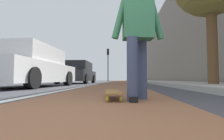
{
  "coord_description": "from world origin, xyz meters",
  "views": [
    {
      "loc": [
        -0.9,
        -0.31,
        0.28
      ],
      "look_at": [
        13.76,
        0.6,
        1.08
      ],
      "focal_mm": 27.61,
      "sensor_mm": 36.0,
      "label": 1
    }
  ],
  "objects_px": {
    "skater_person": "(138,31)",
    "parked_car_mid": "(77,73)",
    "parked_car_near": "(31,68)",
    "skateboard": "(113,92)",
    "traffic_light": "(108,59)"
  },
  "relations": [
    {
      "from": "parked_car_near",
      "to": "skater_person",
      "type": "bearing_deg",
      "value": -136.94
    },
    {
      "from": "parked_car_mid",
      "to": "skater_person",
      "type": "bearing_deg",
      "value": -160.32
    },
    {
      "from": "skater_person",
      "to": "parked_car_mid",
      "type": "height_order",
      "value": "skater_person"
    },
    {
      "from": "skater_person",
      "to": "parked_car_near",
      "type": "bearing_deg",
      "value": 43.06
    },
    {
      "from": "skater_person",
      "to": "traffic_light",
      "type": "distance_m",
      "value": 20.09
    },
    {
      "from": "skater_person",
      "to": "traffic_light",
      "type": "relative_size",
      "value": 0.39
    },
    {
      "from": "parked_car_mid",
      "to": "traffic_light",
      "type": "height_order",
      "value": "traffic_light"
    },
    {
      "from": "skater_person",
      "to": "parked_car_mid",
      "type": "relative_size",
      "value": 0.39
    },
    {
      "from": "traffic_light",
      "to": "skateboard",
      "type": "bearing_deg",
      "value": -174.9
    },
    {
      "from": "parked_car_near",
      "to": "parked_car_mid",
      "type": "xyz_separation_m",
      "value": [
        5.56,
        -0.22,
        -0.0
      ]
    },
    {
      "from": "skater_person",
      "to": "parked_car_near",
      "type": "height_order",
      "value": "skater_person"
    },
    {
      "from": "skateboard",
      "to": "traffic_light",
      "type": "relative_size",
      "value": 0.2
    },
    {
      "from": "skateboard",
      "to": "parked_car_mid",
      "type": "distance_m",
      "value": 9.74
    },
    {
      "from": "skater_person",
      "to": "parked_car_mid",
      "type": "distance_m",
      "value": 9.98
    },
    {
      "from": "skateboard",
      "to": "parked_car_near",
      "type": "height_order",
      "value": "parked_car_near"
    }
  ]
}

